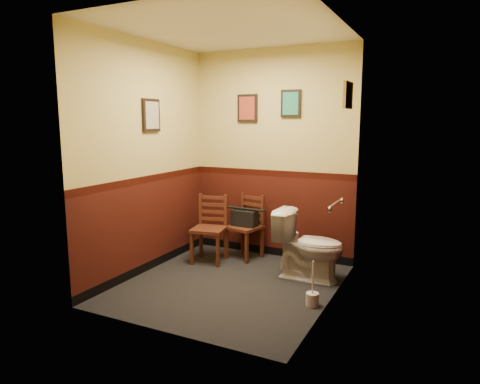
# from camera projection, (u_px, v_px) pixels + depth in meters

# --- Properties ---
(floor) EXTENTS (2.20, 2.40, 0.00)m
(floor) POSITION_uv_depth(u_px,v_px,m) (230.00, 284.00, 4.72)
(floor) COLOR black
(floor) RESTS_ON ground
(ceiling) EXTENTS (2.20, 2.40, 0.00)m
(ceiling) POSITION_uv_depth(u_px,v_px,m) (229.00, 28.00, 4.28)
(ceiling) COLOR silver
(ceiling) RESTS_ON ground
(wall_back) EXTENTS (2.20, 0.00, 2.70)m
(wall_back) POSITION_uv_depth(u_px,v_px,m) (272.00, 155.00, 5.56)
(wall_back) COLOR #39120C
(wall_back) RESTS_ON ground
(wall_front) EXTENTS (2.20, 0.00, 2.70)m
(wall_front) POSITION_uv_depth(u_px,v_px,m) (160.00, 176.00, 3.44)
(wall_front) COLOR #39120C
(wall_front) RESTS_ON ground
(wall_left) EXTENTS (0.00, 2.40, 2.70)m
(wall_left) POSITION_uv_depth(u_px,v_px,m) (146.00, 159.00, 4.98)
(wall_left) COLOR #39120C
(wall_left) RESTS_ON ground
(wall_right) EXTENTS (0.00, 2.40, 2.70)m
(wall_right) POSITION_uv_depth(u_px,v_px,m) (333.00, 168.00, 4.02)
(wall_right) COLOR #39120C
(wall_right) RESTS_ON ground
(grab_bar) EXTENTS (0.05, 0.56, 0.06)m
(grab_bar) POSITION_uv_depth(u_px,v_px,m) (335.00, 205.00, 4.32)
(grab_bar) COLOR silver
(grab_bar) RESTS_ON wall_right
(framed_print_back_a) EXTENTS (0.28, 0.04, 0.36)m
(framed_print_back_a) POSITION_uv_depth(u_px,v_px,m) (247.00, 108.00, 5.60)
(framed_print_back_a) COLOR black
(framed_print_back_a) RESTS_ON wall_back
(framed_print_back_b) EXTENTS (0.26, 0.04, 0.34)m
(framed_print_back_b) POSITION_uv_depth(u_px,v_px,m) (291.00, 104.00, 5.33)
(framed_print_back_b) COLOR black
(framed_print_back_b) RESTS_ON wall_back
(framed_print_left) EXTENTS (0.04, 0.30, 0.38)m
(framed_print_left) POSITION_uv_depth(u_px,v_px,m) (151.00, 115.00, 4.98)
(framed_print_left) COLOR black
(framed_print_left) RESTS_ON wall_left
(framed_print_right) EXTENTS (0.04, 0.34, 0.28)m
(framed_print_right) POSITION_uv_depth(u_px,v_px,m) (348.00, 95.00, 4.44)
(framed_print_right) COLOR olive
(framed_print_right) RESTS_ON wall_right
(toilet) EXTENTS (0.79, 0.45, 0.77)m
(toilet) POSITION_uv_depth(u_px,v_px,m) (309.00, 246.00, 4.84)
(toilet) COLOR white
(toilet) RESTS_ON floor
(toilet_brush) EXTENTS (0.13, 0.13, 0.45)m
(toilet_brush) POSITION_uv_depth(u_px,v_px,m) (312.00, 298.00, 4.17)
(toilet_brush) COLOR silver
(toilet_brush) RESTS_ON floor
(chair_left) EXTENTS (0.47, 0.47, 0.85)m
(chair_left) POSITION_uv_depth(u_px,v_px,m) (210.00, 228.00, 5.46)
(chair_left) COLOR #552719
(chair_left) RESTS_ON floor
(chair_right) EXTENTS (0.46, 0.46, 0.83)m
(chair_right) POSITION_uv_depth(u_px,v_px,m) (246.00, 227.00, 5.61)
(chair_right) COLOR #552719
(chair_right) RESTS_ON floor
(handbag) EXTENTS (0.34, 0.18, 0.24)m
(handbag) POSITION_uv_depth(u_px,v_px,m) (245.00, 218.00, 5.56)
(handbag) COLOR black
(handbag) RESTS_ON chair_right
(tp_stack) EXTENTS (0.24, 0.14, 0.41)m
(tp_stack) POSITION_uv_depth(u_px,v_px,m) (293.00, 251.00, 5.35)
(tp_stack) COLOR silver
(tp_stack) RESTS_ON floor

